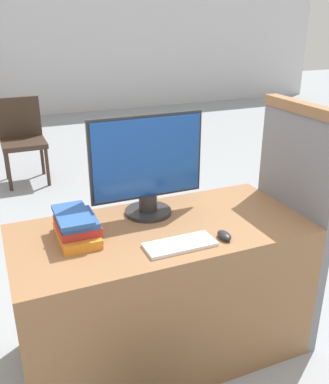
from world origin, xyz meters
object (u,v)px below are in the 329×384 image
Objects in this scene: book_stack at (76,227)px; mouse at (224,235)px; monitor at (148,167)px; far_chair at (22,136)px; keyboard at (180,245)px.

mouse is at bearing -23.21° from book_stack.
mouse is at bearing -60.80° from monitor.
monitor is 0.50m from mouse.
far_chair is (-0.58, 3.14, -0.25)m from mouse.
mouse is at bearing -80.34° from far_chair.
book_stack is (-0.39, 0.24, 0.05)m from keyboard.
mouse is 0.33× the size of book_stack.
far_chair is at bearing 100.38° from mouse.
book_stack is 0.32× the size of far_chair.
mouse is 3.20m from far_chair.
keyboard is 1.13× the size of book_stack.
keyboard is (0.00, -0.37, -0.24)m from monitor.
far_chair reaches higher than mouse.
monitor is 0.66× the size of far_chair.
keyboard is 3.16m from far_chair.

